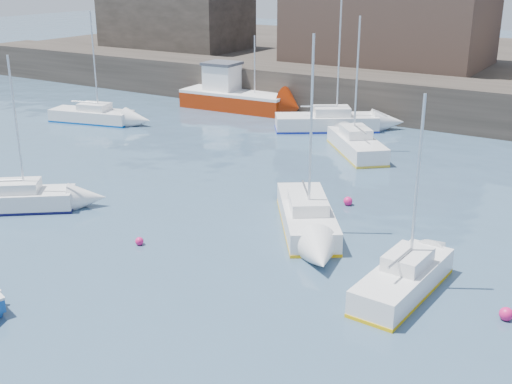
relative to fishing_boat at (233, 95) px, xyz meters
The scene contains 15 objects.
water 34.53m from the fishing_boat, 65.83° to the right, with size 220.00×220.00×0.00m, color #2D4760.
quay_wall 14.56m from the fishing_boat, 13.97° to the left, with size 90.00×5.00×3.00m, color #28231E.
land_strip 25.74m from the fishing_boat, 56.71° to the left, with size 90.00×32.00×2.80m, color #28231E.
warehouse 15.13m from the fishing_boat, 54.78° to the left, with size 16.40×10.40×7.60m.
bldg_west 17.90m from the fishing_boat, 142.84° to the left, with size 14.00×8.00×5.00m.
fishing_boat is the anchor object (origin of this frame).
sailboat_a 24.06m from the fishing_boat, 81.20° to the right, with size 5.35×4.68×7.05m.
sailboat_b 24.60m from the fishing_boat, 49.04° to the right, with size 5.30×6.42×8.22m.
sailboat_c 30.95m from the fishing_boat, 45.53° to the right, with size 2.05×5.31×6.85m.
sailboat_e 11.08m from the fishing_boat, 123.10° to the right, with size 6.32×3.28×7.76m.
sailboat_f 14.97m from the fishing_boat, 26.91° to the right, with size 5.51×5.90×7.97m.
sailboat_h 9.65m from the fishing_boat, 14.86° to the right, with size 7.00×5.71×8.93m.
buoy_near 26.35m from the fishing_boat, 64.69° to the right, with size 0.34×0.34×0.34m, color #DA1764.
buoy_mid 33.43m from the fishing_boat, 41.34° to the right, with size 0.45×0.45×0.45m, color #DA1764.
buoy_far 22.48m from the fishing_boat, 42.50° to the right, with size 0.43×0.43×0.43m, color #DA1764.
Camera 1 is at (13.60, -10.00, 10.67)m, focal length 45.00 mm.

